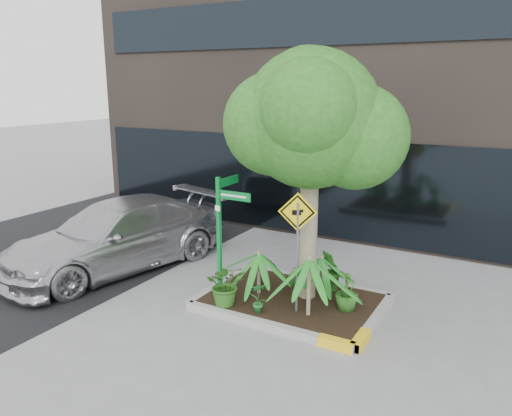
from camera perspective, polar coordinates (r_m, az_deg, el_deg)
The scene contains 14 objects.
ground at distance 9.52m, azimuth 2.21°, elevation -11.43°, with size 80.00×80.00×0.00m, color gray.
asphalt_road at distance 13.54m, azimuth -23.17°, elevation -4.67°, with size 7.00×80.00×0.01m, color black.
planter at distance 9.61m, azimuth 4.22°, elevation -10.54°, with size 3.35×2.36×0.15m.
tree at distance 8.93m, azimuth 6.39°, elevation 10.07°, with size 3.18×2.82×4.77m.
palm_front at distance 8.61m, azimuth 6.15°, elevation -5.83°, with size 1.24×1.24×1.38m.
palm_left at distance 9.52m, azimuth 0.33°, elevation -5.20°, with size 0.97×0.97×1.07m.
palm_back at distance 9.65m, azimuth 7.56°, elevation -5.66°, with size 0.85×0.85×0.95m.
parked_car at distance 11.68m, azimuth -15.58°, elevation -3.04°, with size 2.13×5.24×1.52m, color #B7B7BC.
shrub_a at distance 9.19m, azimuth -3.43°, elevation -8.67°, with size 0.72×0.72×0.80m, color #295E1A.
shrub_b at distance 9.13m, azimuth 10.35°, elevation -9.27°, with size 0.41×0.41×0.73m, color #2A651E.
shrub_c at distance 8.91m, azimuth 0.29°, elevation -10.13°, with size 0.31×0.31×0.59m, color #1F6422.
shrub_d at distance 9.85m, azimuth 8.61°, elevation -7.06°, with size 0.46×0.46×0.84m, color #235819.
street_sign_post at distance 9.23m, azimuth -3.84°, elevation -2.17°, with size 0.73×0.72×2.46m.
cattle_sign at distance 8.53m, azimuth 4.76°, elevation -2.85°, with size 0.64×0.24×2.18m.
Camera 1 is at (3.88, -7.65, 4.11)m, focal length 35.00 mm.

